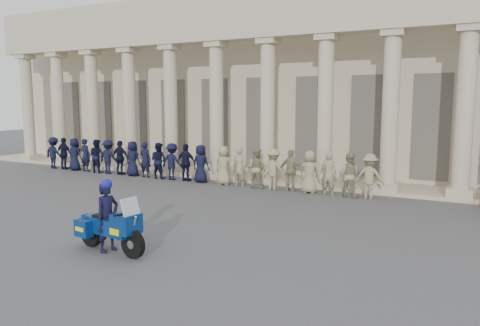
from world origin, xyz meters
The scene contains 5 objects.
ground centered at (0.00, 0.00, 0.00)m, with size 90.00×90.00×0.00m, color #474749.
building centered at (0.00, 14.74, 4.52)m, with size 40.00×12.50×9.00m.
officer_rank centered at (-4.95, 6.68, 0.85)m, with size 17.93×0.64×1.70m.
motorcycle centered at (-0.61, -2.50, 0.62)m, with size 2.22×0.98×1.43m.
rider centered at (-0.73, -2.49, 0.89)m, with size 0.49×0.67×1.80m.
Camera 1 is at (7.26, -10.73, 3.66)m, focal length 35.00 mm.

